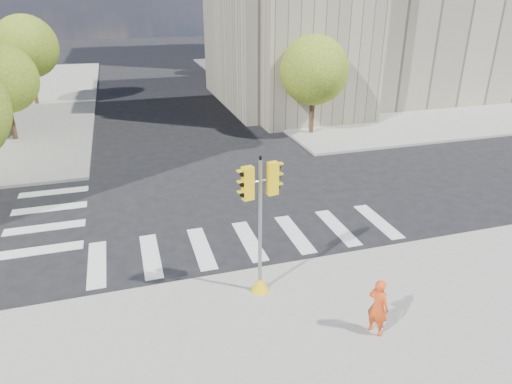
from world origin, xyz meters
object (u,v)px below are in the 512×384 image
at_px(lamp_near, 298,53).
at_px(lamp_far, 244,35).
at_px(photographer, 378,307).
at_px(traffic_signal, 260,238).

relative_size(lamp_near, lamp_far, 1.00).
distance_m(lamp_far, photographer, 36.60).
bearing_deg(lamp_far, lamp_near, -90.00).
xyz_separation_m(traffic_signal, photographer, (2.41, -2.64, -1.00)).
height_order(lamp_far, photographer, lamp_far).
height_order(lamp_near, photographer, lamp_near).
bearing_deg(lamp_near, photographer, -106.04).
xyz_separation_m(lamp_near, lamp_far, (0.00, 14.00, 0.00)).
xyz_separation_m(lamp_far, photographer, (-6.29, -35.88, -3.61)).
height_order(lamp_far, traffic_signal, lamp_far).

